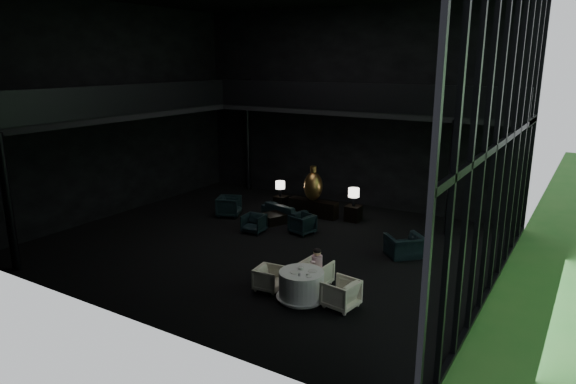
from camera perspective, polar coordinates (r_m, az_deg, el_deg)
The scene contains 35 objects.
floor at distance 17.14m, azimuth -2.10°, elevation -5.71°, with size 14.00×12.00×0.02m, color black.
wall_back at distance 21.42m, azimuth 6.88°, elevation 9.24°, with size 14.00×0.04×8.00m, color black.
wall_front at distance 11.76m, azimuth -18.81°, elevation 4.36°, with size 14.00×0.04×8.00m, color black.
wall_left at distance 20.91m, azimuth -18.54°, elevation 8.49°, with size 0.04×12.00×8.00m, color black.
curtain_wall at distance 13.63m, azimuth 22.91°, elevation 5.29°, with size 0.20×12.00×8.00m, color black, non-canonical shape.
mezzanine_left at distance 20.16m, azimuth -16.69°, elevation 8.43°, with size 2.00×12.00×0.25m, color black.
mezzanine_back at distance 20.10m, azimuth 8.27°, elevation 8.86°, with size 12.00×2.00×0.25m, color black.
railing_left at distance 19.38m, azimuth -14.81°, elevation 10.12°, with size 0.06×12.00×1.00m, color black.
railing_back at distance 19.14m, azimuth 7.11°, elevation 10.43°, with size 12.00×0.06×1.00m, color black.
column_sw at distance 16.41m, azimuth -28.68°, elevation -1.12°, with size 0.24×0.24×4.00m, color black.
column_nw at distance 23.95m, azimuth -4.52°, elevation 5.02°, with size 0.24×0.24×4.00m, color black.
column_ne at distance 18.27m, azimuth 17.73°, elevation 1.41°, with size 0.24×0.24×4.00m, color black.
console at distance 20.00m, azimuth 2.82°, elevation -1.79°, with size 2.00×0.45×0.64m, color black.
bronze_urn at distance 19.75m, azimuth 2.81°, elevation 0.68°, with size 0.72×0.72×1.35m.
side_table_left at distance 20.95m, azimuth -0.77°, elevation -1.16°, with size 0.49×0.49×0.54m, color black.
table_lamp_left at distance 20.72m, azimuth -0.87°, elevation 0.72°, with size 0.38×0.38×0.63m.
side_table_right at distance 19.52m, azimuth 7.26°, elevation -2.37°, with size 0.54×0.54×0.59m, color black.
table_lamp_right at distance 19.30m, azimuth 7.32°, elevation -0.15°, with size 0.41×0.41×0.68m.
sofa at distance 19.80m, azimuth -0.41°, elevation -1.90°, with size 1.69×0.49×0.66m, color black.
lounge_armchair_west at distance 20.03m, azimuth -6.56°, elevation -1.35°, with size 0.94×0.88×0.97m, color black.
lounge_armchair_east at distance 17.96m, azimuth 1.58°, elevation -3.49°, with size 0.73×0.68×0.75m, color black.
lounge_armchair_south at distance 18.11m, azimuth -3.82°, elevation -3.49°, with size 0.66×0.62×0.68m, color black.
window_armchair at distance 16.25m, azimuth 12.84°, elevation -5.53°, with size 1.04×0.67×0.91m, color black.
coffee_table at distance 19.15m, azimuth -1.70°, elevation -2.97°, with size 0.79×0.79×0.35m, color black.
dining_table at distance 13.21m, azimuth 1.50°, elevation -10.53°, with size 1.29×1.29×0.75m.
dining_chair_north at distance 14.00m, azimuth 3.17°, elevation -8.85°, with size 0.72×0.68×0.74m, color beige.
dining_chair_east at distance 12.85m, azimuth 5.89°, elevation -11.00°, with size 0.78×0.73×0.80m, color beige.
dining_chair_west at distance 13.73m, azimuth -2.11°, elevation -9.60°, with size 0.60×0.56×0.62m, color beige.
child at distance 13.79m, azimuth 3.25°, elevation -7.49°, with size 0.29×0.29×0.62m.
plate_a at distance 12.99m, azimuth 0.79°, elevation -8.90°, with size 0.25×0.25×0.02m, color white.
plate_b at distance 13.07m, azimuth 2.74°, elevation -8.75°, with size 0.24×0.24×0.02m, color white.
saucer at distance 12.76m, azimuth 2.35°, elevation -9.36°, with size 0.15×0.15×0.01m, color white.
coffee_cup at distance 12.81m, azimuth 2.19°, elevation -9.10°, with size 0.07×0.07×0.05m, color white.
cereal_bowl at distance 13.17m, azimuth 1.43°, elevation -8.42°, with size 0.15×0.15×0.08m, color white.
cream_pot at distance 12.78m, azimuth 1.25°, elevation -9.17°, with size 0.06×0.06×0.07m, color #99999E.
Camera 1 is at (8.99, -13.35, 5.90)m, focal length 32.00 mm.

